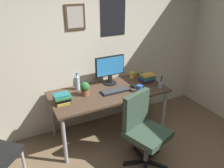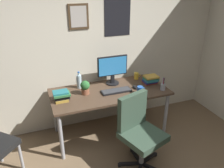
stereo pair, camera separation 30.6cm
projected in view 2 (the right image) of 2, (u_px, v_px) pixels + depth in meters
wall_back at (87, 44)px, 3.30m from camera, size 4.40×0.10×2.60m
desk at (110, 95)px, 3.24m from camera, size 1.67×0.76×0.73m
office_chair at (139, 129)px, 2.72m from camera, size 0.58×0.60×0.95m
monitor at (112, 69)px, 3.34m from camera, size 0.46×0.20×0.43m
keyboard at (116, 91)px, 3.18m from camera, size 0.43×0.15×0.03m
computer_mouse at (135, 87)px, 3.28m from camera, size 0.06×0.11×0.04m
water_bottle at (79, 81)px, 3.26m from camera, size 0.07×0.07×0.25m
coffee_mug_near at (140, 90)px, 3.12m from camera, size 0.12×0.08×0.10m
coffee_mug_far at (136, 76)px, 3.57m from camera, size 0.11×0.07×0.10m
potted_plant at (85, 87)px, 3.09m from camera, size 0.13×0.13×0.20m
pen_cup at (163, 87)px, 3.21m from camera, size 0.07×0.07×0.20m
book_stack_left at (61, 96)px, 2.93m from camera, size 0.22×0.19×0.13m
book_stack_right at (150, 79)px, 3.42m from camera, size 0.22×0.18×0.13m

